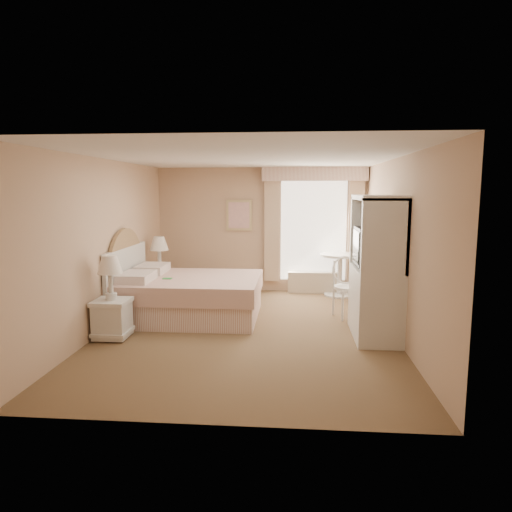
# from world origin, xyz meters

# --- Properties ---
(room) EXTENTS (4.21, 5.51, 2.51)m
(room) POSITION_xyz_m (0.00, 0.00, 1.25)
(room) COLOR brown
(room) RESTS_ON ground
(window) EXTENTS (2.05, 0.22, 2.51)m
(window) POSITION_xyz_m (1.05, 2.65, 1.34)
(window) COLOR white
(window) RESTS_ON room
(framed_art) EXTENTS (0.52, 0.04, 0.62)m
(framed_art) POSITION_xyz_m (-0.45, 2.71, 1.55)
(framed_art) COLOR tan
(framed_art) RESTS_ON room
(bed) EXTENTS (2.23, 1.75, 1.55)m
(bed) POSITION_xyz_m (-1.11, 0.64, 0.37)
(bed) COLOR tan
(bed) RESTS_ON room
(nightstand_near) EXTENTS (0.47, 0.47, 1.15)m
(nightstand_near) POSITION_xyz_m (-1.84, -0.51, 0.43)
(nightstand_near) COLOR silver
(nightstand_near) RESTS_ON room
(nightstand_far) EXTENTS (0.49, 0.49, 1.18)m
(nightstand_far) POSITION_xyz_m (-1.84, 1.79, 0.44)
(nightstand_far) COLOR silver
(nightstand_far) RESTS_ON room
(round_table) EXTENTS (0.78, 0.78, 0.83)m
(round_table) POSITION_xyz_m (1.56, 2.40, 0.55)
(round_table) COLOR silver
(round_table) RESTS_ON room
(cafe_chair) EXTENTS (0.60, 0.60, 0.98)m
(cafe_chair) POSITION_xyz_m (1.53, 0.91, 0.57)
(cafe_chair) COLOR silver
(cafe_chair) RESTS_ON room
(armoire) EXTENTS (0.60, 1.19, 1.98)m
(armoire) POSITION_xyz_m (1.81, -0.10, 0.82)
(armoire) COLOR silver
(armoire) RESTS_ON room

